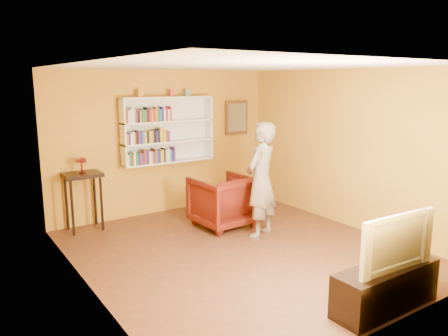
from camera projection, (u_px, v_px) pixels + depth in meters
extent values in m
cube|color=#4B2918|center=(242.00, 254.00, 6.55)|extent=(5.30, 5.80, 0.12)
cube|color=#B88022|center=(164.00, 142.00, 8.32)|extent=(5.30, 0.04, 2.70)
cube|color=#B88022|center=(396.00, 202.00, 4.22)|extent=(5.30, 0.04, 2.70)
cube|color=#B88022|center=(84.00, 182.00, 5.03)|extent=(0.04, 5.80, 2.70)
cube|color=#B88022|center=(349.00, 149.00, 7.51)|extent=(0.04, 5.80, 2.70)
cube|color=white|center=(243.00, 64.00, 6.00)|extent=(5.30, 5.80, 0.06)
cube|color=white|center=(165.00, 129.00, 8.24)|extent=(1.80, 0.03, 1.20)
cube|color=white|center=(123.00, 133.00, 7.65)|extent=(0.03, 0.28, 1.20)
cube|color=white|center=(208.00, 127.00, 8.62)|extent=(0.03, 0.28, 1.20)
cube|color=white|center=(169.00, 161.00, 8.25)|extent=(1.80, 0.28, 0.03)
cube|color=white|center=(168.00, 142.00, 8.18)|extent=(1.80, 0.28, 0.03)
cube|color=white|center=(168.00, 121.00, 8.10)|extent=(1.80, 0.28, 0.03)
cube|color=white|center=(167.00, 97.00, 8.02)|extent=(1.80, 0.28, 0.03)
cube|color=silver|center=(127.00, 160.00, 7.73)|extent=(0.03, 0.17, 0.20)
cube|color=#166537|center=(129.00, 159.00, 7.75)|extent=(0.04, 0.16, 0.23)
cube|color=maroon|center=(131.00, 160.00, 7.78)|extent=(0.03, 0.17, 0.19)
cube|color=silver|center=(133.00, 158.00, 7.80)|extent=(0.03, 0.18, 0.24)
cube|color=#166537|center=(136.00, 159.00, 7.80)|extent=(0.04, 0.14, 0.24)
cube|color=navy|center=(137.00, 159.00, 7.84)|extent=(0.03, 0.18, 0.21)
cube|color=maroon|center=(140.00, 158.00, 7.85)|extent=(0.03, 0.16, 0.23)
cube|color=navy|center=(141.00, 159.00, 7.88)|extent=(0.04, 0.16, 0.21)
cube|color=maroon|center=(144.00, 157.00, 7.89)|extent=(0.04, 0.14, 0.27)
cube|color=navy|center=(146.00, 157.00, 7.92)|extent=(0.04, 0.15, 0.26)
cube|color=silver|center=(148.00, 157.00, 7.95)|extent=(0.04, 0.16, 0.23)
cube|color=gold|center=(150.00, 157.00, 7.97)|extent=(0.03, 0.15, 0.23)
cube|color=#4E246D|center=(152.00, 157.00, 8.00)|extent=(0.03, 0.18, 0.21)
cube|color=maroon|center=(154.00, 156.00, 8.02)|extent=(0.03, 0.18, 0.27)
cube|color=#246987|center=(156.00, 156.00, 8.03)|extent=(0.03, 0.16, 0.26)
cube|color=navy|center=(158.00, 156.00, 8.05)|extent=(0.04, 0.15, 0.23)
cube|color=gold|center=(160.00, 156.00, 8.07)|extent=(0.03, 0.14, 0.23)
cube|color=gold|center=(162.00, 156.00, 8.09)|extent=(0.02, 0.15, 0.24)
cube|color=black|center=(163.00, 155.00, 8.11)|extent=(0.03, 0.16, 0.26)
cube|color=silver|center=(165.00, 156.00, 8.12)|extent=(0.03, 0.14, 0.23)
cube|color=silver|center=(167.00, 155.00, 8.15)|extent=(0.04, 0.16, 0.25)
cube|color=#246987|center=(169.00, 155.00, 8.18)|extent=(0.04, 0.16, 0.23)
cube|color=navy|center=(171.00, 155.00, 8.21)|extent=(0.03, 0.18, 0.21)
cube|color=#4E246D|center=(173.00, 154.00, 8.22)|extent=(0.03, 0.16, 0.27)
cube|color=#C46627|center=(126.00, 139.00, 7.65)|extent=(0.03, 0.15, 0.19)
cube|color=navy|center=(128.00, 139.00, 7.66)|extent=(0.03, 0.14, 0.21)
cube|color=silver|center=(130.00, 139.00, 7.69)|extent=(0.04, 0.15, 0.20)
cube|color=silver|center=(132.00, 138.00, 7.71)|extent=(0.03, 0.15, 0.23)
cube|color=maroon|center=(134.00, 138.00, 7.74)|extent=(0.02, 0.18, 0.22)
cube|color=black|center=(136.00, 137.00, 7.74)|extent=(0.03, 0.15, 0.24)
cube|color=#4E246D|center=(138.00, 137.00, 7.78)|extent=(0.04, 0.18, 0.24)
cube|color=navy|center=(140.00, 137.00, 7.80)|extent=(0.02, 0.17, 0.22)
cube|color=#246987|center=(142.00, 137.00, 7.81)|extent=(0.04, 0.17, 0.22)
cube|color=gold|center=(144.00, 137.00, 7.85)|extent=(0.04, 0.18, 0.21)
cube|color=black|center=(146.00, 138.00, 7.86)|extent=(0.04, 0.15, 0.20)
cube|color=gold|center=(149.00, 137.00, 7.89)|extent=(0.04, 0.15, 0.22)
cube|color=#C46627|center=(151.00, 137.00, 7.90)|extent=(0.03, 0.14, 0.23)
cube|color=black|center=(153.00, 136.00, 7.93)|extent=(0.04, 0.15, 0.24)
cube|color=navy|center=(156.00, 136.00, 7.96)|extent=(0.04, 0.15, 0.22)
cube|color=black|center=(157.00, 136.00, 7.98)|extent=(0.03, 0.17, 0.24)
cube|color=gold|center=(160.00, 135.00, 7.99)|extent=(0.04, 0.15, 0.27)
cube|color=gold|center=(161.00, 135.00, 8.03)|extent=(0.02, 0.18, 0.26)
cube|color=gold|center=(163.00, 135.00, 8.05)|extent=(0.04, 0.18, 0.24)
cube|color=maroon|center=(165.00, 136.00, 8.07)|extent=(0.03, 0.17, 0.21)
cube|color=#4E246D|center=(167.00, 136.00, 8.09)|extent=(0.04, 0.15, 0.20)
cube|color=maroon|center=(125.00, 117.00, 7.58)|extent=(0.03, 0.18, 0.23)
cube|color=silver|center=(128.00, 117.00, 7.60)|extent=(0.04, 0.15, 0.21)
cube|color=silver|center=(129.00, 116.00, 7.63)|extent=(0.03, 0.18, 0.24)
cube|color=silver|center=(132.00, 115.00, 7.64)|extent=(0.04, 0.15, 0.27)
cube|color=#C46627|center=(134.00, 115.00, 7.66)|extent=(0.02, 0.16, 0.26)
cube|color=#4E246D|center=(135.00, 116.00, 7.68)|extent=(0.02, 0.15, 0.22)
cube|color=black|center=(137.00, 117.00, 7.70)|extent=(0.03, 0.15, 0.19)
cube|color=#C46627|center=(139.00, 116.00, 7.73)|extent=(0.03, 0.18, 0.22)
cube|color=#166537|center=(141.00, 116.00, 7.75)|extent=(0.04, 0.18, 0.23)
cube|color=#166537|center=(143.00, 116.00, 7.77)|extent=(0.03, 0.19, 0.22)
cube|color=maroon|center=(144.00, 116.00, 7.78)|extent=(0.02, 0.17, 0.22)
cube|color=black|center=(146.00, 115.00, 7.79)|extent=(0.04, 0.17, 0.26)
cube|color=#B71C2E|center=(148.00, 116.00, 7.83)|extent=(0.03, 0.19, 0.23)
cube|color=#C46627|center=(151.00, 115.00, 7.84)|extent=(0.04, 0.16, 0.23)
cube|color=maroon|center=(153.00, 115.00, 7.87)|extent=(0.04, 0.18, 0.23)
cube|color=#C46627|center=(155.00, 114.00, 7.89)|extent=(0.04, 0.17, 0.26)
cube|color=#166537|center=(157.00, 114.00, 7.91)|extent=(0.03, 0.18, 0.26)
cube|color=#246987|center=(159.00, 115.00, 7.92)|extent=(0.03, 0.14, 0.22)
cube|color=navy|center=(161.00, 114.00, 7.94)|extent=(0.03, 0.15, 0.27)
cube|color=silver|center=(163.00, 115.00, 7.98)|extent=(0.04, 0.16, 0.23)
cube|color=#B71C2E|center=(165.00, 115.00, 8.00)|extent=(0.03, 0.18, 0.23)
cube|color=silver|center=(167.00, 115.00, 8.02)|extent=(0.04, 0.16, 0.21)
cube|color=#B71C2E|center=(169.00, 113.00, 8.04)|extent=(0.03, 0.18, 0.27)
cube|color=#BF7136|center=(140.00, 94.00, 7.71)|extent=(0.09, 0.09, 0.13)
cube|color=#AD3939|center=(171.00, 93.00, 8.05)|extent=(0.09, 0.09, 0.12)
cube|color=slate|center=(187.00, 93.00, 8.23)|extent=(0.09, 0.09, 0.12)
cube|color=#593519|center=(236.00, 117.00, 9.10)|extent=(0.55, 0.04, 0.70)
cube|color=gray|center=(237.00, 117.00, 9.08)|extent=(0.45, 0.02, 0.58)
cylinder|color=black|center=(72.00, 208.00, 7.09)|extent=(0.04, 0.04, 0.93)
cylinder|color=black|center=(102.00, 204.00, 7.36)|extent=(0.04, 0.04, 0.93)
cylinder|color=black|center=(67.00, 203.00, 7.38)|extent=(0.04, 0.04, 0.93)
cylinder|color=black|center=(95.00, 199.00, 7.65)|extent=(0.04, 0.04, 0.93)
cube|color=black|center=(82.00, 175.00, 7.27)|extent=(0.61, 0.46, 0.07)
cylinder|color=maroon|center=(82.00, 172.00, 7.26)|extent=(0.11, 0.11, 0.02)
cylinder|color=maroon|center=(82.00, 168.00, 7.25)|extent=(0.03, 0.03, 0.14)
ellipsoid|color=maroon|center=(81.00, 160.00, 7.22)|extent=(0.15, 0.15, 0.10)
cylinder|color=#FFDEAE|center=(86.00, 160.00, 7.27)|extent=(0.01, 0.01, 0.11)
cylinder|color=#FFDEAE|center=(84.00, 160.00, 7.29)|extent=(0.01, 0.01, 0.11)
cylinder|color=#FFDEAE|center=(82.00, 160.00, 7.30)|extent=(0.01, 0.01, 0.11)
cylinder|color=#FFDEAE|center=(79.00, 160.00, 7.28)|extent=(0.01, 0.01, 0.11)
cylinder|color=#FFDEAE|center=(77.00, 161.00, 7.24)|extent=(0.01, 0.01, 0.11)
cylinder|color=#FFDEAE|center=(76.00, 161.00, 7.20)|extent=(0.01, 0.01, 0.11)
cylinder|color=#FFDEAE|center=(77.00, 161.00, 7.17)|extent=(0.01, 0.01, 0.11)
cylinder|color=#FFDEAE|center=(79.00, 162.00, 7.15)|extent=(0.01, 0.01, 0.11)
cylinder|color=#FFDEAE|center=(82.00, 162.00, 7.16)|extent=(0.01, 0.01, 0.11)
cylinder|color=#FFDEAE|center=(84.00, 161.00, 7.19)|extent=(0.01, 0.01, 0.11)
cylinder|color=#FFDEAE|center=(86.00, 161.00, 7.23)|extent=(0.01, 0.01, 0.11)
imported|color=#440804|center=(223.00, 201.00, 7.58)|extent=(0.99, 1.02, 0.89)
imported|color=#746355|center=(261.00, 180.00, 6.99)|extent=(0.80, 0.68, 1.87)
cube|color=silver|center=(263.00, 146.00, 6.53)|extent=(0.04, 0.15, 0.04)
cube|color=black|center=(386.00, 287.00, 4.84)|extent=(1.38, 0.41, 0.49)
imported|color=black|center=(389.00, 240.00, 4.73)|extent=(1.10, 0.20, 0.63)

